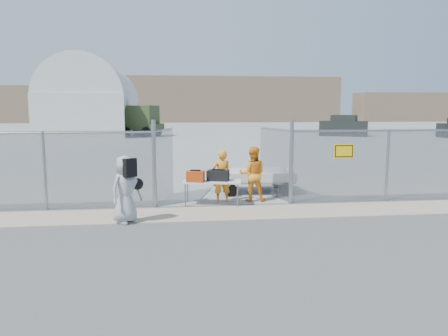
{
  "coord_description": "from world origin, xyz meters",
  "views": [
    {
      "loc": [
        -1.5,
        -10.44,
        2.83
      ],
      "look_at": [
        0.0,
        2.0,
        1.1
      ],
      "focal_mm": 35.0,
      "sensor_mm": 36.0,
      "label": 1
    }
  ],
  "objects": [
    {
      "name": "ground",
      "position": [
        0.0,
        0.0,
        0.0
      ],
      "size": [
        160.0,
        160.0,
        0.0
      ],
      "primitive_type": "plane",
      "color": "#585858"
    },
    {
      "name": "distant_hills",
      "position": [
        5.0,
        78.0,
        4.5
      ],
      "size": [
        140.0,
        6.0,
        9.0
      ],
      "primitive_type": null,
      "color": "#7F684F",
      "rests_on": "ground"
    },
    {
      "name": "orange_bag",
      "position": [
        -0.83,
        1.99,
        0.87
      ],
      "size": [
        0.56,
        0.43,
        0.31
      ],
      "primitive_type": "cube",
      "rotation": [
        0.0,
        0.0,
        -0.23
      ],
      "color": "#CE400F",
      "rests_on": "folding_table"
    },
    {
      "name": "folding_table",
      "position": [
        -0.34,
        2.1,
        0.36
      ],
      "size": [
        1.78,
        0.97,
        0.72
      ],
      "primitive_type": null,
      "rotation": [
        0.0,
        0.0,
        -0.16
      ],
      "color": "silver",
      "rests_on": "ground"
    },
    {
      "name": "security_worker_right",
      "position": [
        0.93,
        2.45,
        0.84
      ],
      "size": [
        0.9,
        0.75,
        1.67
      ],
      "primitive_type": "imported",
      "rotation": [
        0.0,
        0.0,
        2.99
      ],
      "color": "orange",
      "rests_on": "ground"
    },
    {
      "name": "security_worker_left",
      "position": [
        -0.02,
        2.45,
        0.79
      ],
      "size": [
        0.62,
        0.45,
        1.58
      ],
      "primitive_type": "imported",
      "rotation": [
        0.0,
        0.0,
        3.27
      ],
      "color": "orange",
      "rests_on": "ground"
    },
    {
      "name": "military_truck",
      "position": [
        -5.63,
        34.47,
        1.54
      ],
      "size": [
        6.86,
        4.67,
        3.07
      ],
      "primitive_type": null,
      "rotation": [
        0.0,
        0.0,
        -0.39
      ],
      "color": "#384623",
      "rests_on": "ground"
    },
    {
      "name": "visitor",
      "position": [
        -2.64,
        0.32,
        0.84
      ],
      "size": [
        0.97,
        0.94,
        1.68
      ],
      "primitive_type": "imported",
      "rotation": [
        0.0,
        0.0,
        0.7
      ],
      "color": "#A5A5A7",
      "rests_on": "ground"
    },
    {
      "name": "utility_trailer",
      "position": [
        1.29,
        3.82,
        0.4
      ],
      "size": [
        3.37,
        1.91,
        0.79
      ],
      "primitive_type": null,
      "rotation": [
        0.0,
        0.0,
        -0.07
      ],
      "color": "silver",
      "rests_on": "ground"
    },
    {
      "name": "parked_vehicle_mid",
      "position": [
        15.85,
        32.14,
        1.04
      ],
      "size": [
        5.03,
        4.0,
        2.08
      ],
      "primitive_type": null,
      "rotation": [
        0.0,
        0.0,
        -0.49
      ],
      "color": "black",
      "rests_on": "ground"
    },
    {
      "name": "quonset_hangar",
      "position": [
        -10.0,
        40.0,
        4.0
      ],
      "size": [
        9.0,
        18.0,
        8.0
      ],
      "primitive_type": null,
      "color": "silver",
      "rests_on": "ground"
    },
    {
      "name": "parked_vehicle_near",
      "position": [
        16.34,
        33.43,
        0.9
      ],
      "size": [
        4.38,
        3.29,
        1.81
      ],
      "primitive_type": null,
      "rotation": [
        0.0,
        0.0,
        0.43
      ],
      "color": "black",
      "rests_on": "ground"
    },
    {
      "name": "chain_link_fence",
      "position": [
        0.0,
        2.0,
        1.1
      ],
      "size": [
        40.0,
        0.2,
        2.2
      ],
      "primitive_type": null,
      "color": "gray",
      "rests_on": "ground"
    },
    {
      "name": "dirt_strip",
      "position": [
        0.0,
        1.0,
        0.01
      ],
      "size": [
        44.0,
        1.6,
        0.01
      ],
      "primitive_type": "cube",
      "color": "tan",
      "rests_on": "ground"
    },
    {
      "name": "black_duffel",
      "position": [
        -0.17,
        2.09,
        0.87
      ],
      "size": [
        0.7,
        0.53,
        0.3
      ],
      "primitive_type": "cube",
      "rotation": [
        0.0,
        0.0,
        -0.29
      ],
      "color": "black",
      "rests_on": "folding_table"
    },
    {
      "name": "tarmac_inside",
      "position": [
        0.0,
        42.0,
        0.01
      ],
      "size": [
        160.0,
        80.0,
        0.01
      ],
      "primitive_type": "cube",
      "color": "gray",
      "rests_on": "ground"
    }
  ]
}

